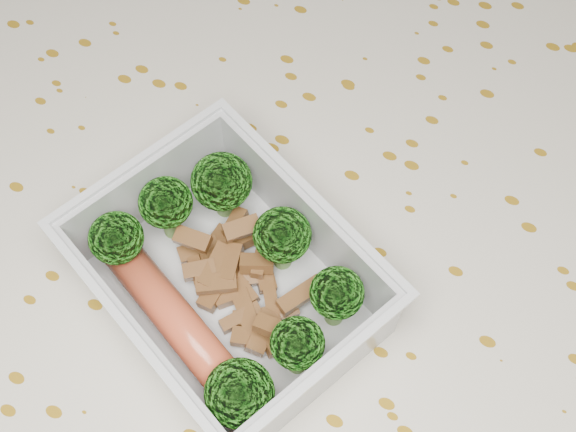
% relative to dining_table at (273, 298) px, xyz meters
% --- Properties ---
extents(dining_table, '(1.40, 0.90, 0.75)m').
position_rel_dining_table_xyz_m(dining_table, '(0.00, 0.00, 0.00)').
color(dining_table, brown).
rests_on(dining_table, ground).
extents(tablecloth, '(1.46, 0.96, 0.19)m').
position_rel_dining_table_xyz_m(tablecloth, '(0.00, 0.00, 0.05)').
color(tablecloth, beige).
rests_on(tablecloth, dining_table).
extents(lunch_container, '(0.20, 0.18, 0.06)m').
position_rel_dining_table_xyz_m(lunch_container, '(-0.00, -0.04, 0.11)').
color(lunch_container, silver).
rests_on(lunch_container, tablecloth).
extents(broccoli_florets, '(0.15, 0.14, 0.05)m').
position_rel_dining_table_xyz_m(broccoli_florets, '(-0.00, -0.04, 0.13)').
color(broccoli_florets, '#608C3F').
rests_on(broccoli_florets, lunch_container).
extents(meat_pile, '(0.09, 0.08, 0.03)m').
position_rel_dining_table_xyz_m(meat_pile, '(-0.00, -0.04, 0.10)').
color(meat_pile, brown).
rests_on(meat_pile, lunch_container).
extents(sausage, '(0.13, 0.07, 0.02)m').
position_rel_dining_table_xyz_m(sausage, '(-0.02, -0.08, 0.11)').
color(sausage, '#CB502F').
rests_on(sausage, lunch_container).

